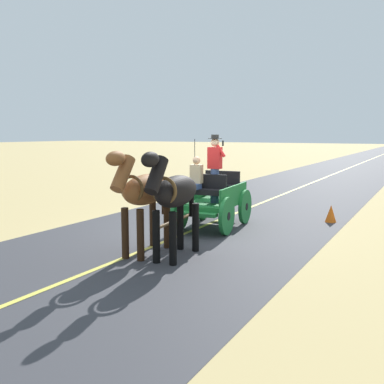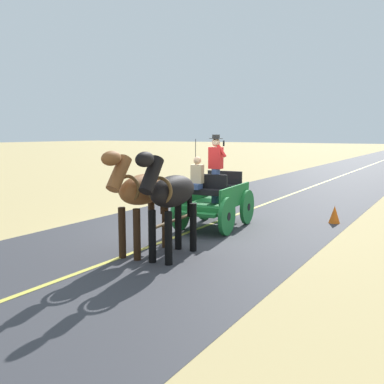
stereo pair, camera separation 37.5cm
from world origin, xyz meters
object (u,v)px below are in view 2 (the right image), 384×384
(horse_drawn_carriage, at_px, (214,198))
(horse_near_side, at_px, (171,194))
(traffic_cone, at_px, (334,215))
(horse_off_side, at_px, (141,192))

(horse_drawn_carriage, bearing_deg, horse_near_side, 101.99)
(traffic_cone, bearing_deg, horse_drawn_carriage, 40.52)
(horse_drawn_carriage, relative_size, horse_near_side, 2.04)
(horse_off_side, height_order, traffic_cone, horse_off_side)
(horse_near_side, bearing_deg, traffic_cone, -111.03)
(horse_near_side, height_order, horse_off_side, same)
(horse_drawn_carriage, height_order, traffic_cone, horse_drawn_carriage)
(horse_drawn_carriage, xyz_separation_m, horse_off_side, (0.07, 3.05, 0.51))
(horse_near_side, height_order, traffic_cone, horse_near_side)
(horse_near_side, bearing_deg, horse_off_side, 5.41)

